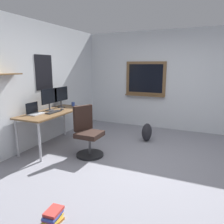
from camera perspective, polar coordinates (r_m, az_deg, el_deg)
The scene contains 13 objects.
ground_plane at distance 4.00m, azimuth 8.84°, elevation -13.26°, with size 5.20×5.20×0.00m, color gray.
wall_back at distance 4.87m, azimuth -19.82°, elevation 6.66°, with size 5.00×0.30×2.60m.
wall_right at distance 6.04m, azimuth 15.28°, elevation 7.83°, with size 0.22×5.00×2.60m.
desk at distance 4.74m, azimuth -15.05°, elevation -0.68°, with size 1.59×0.67×0.76m.
office_chair at distance 4.22m, azimuth -6.36°, elevation -5.83°, with size 0.54×0.56×0.95m.
laptop at distance 4.56m, azimuth -19.48°, elevation 0.14°, with size 0.31×0.21×0.23m.
monitor_primary at distance 4.78m, azimuth -15.98°, elevation 3.51°, with size 0.46×0.17×0.46m.
monitor_secondary at distance 5.09m, azimuth -13.11°, elevation 4.15°, with size 0.46×0.17×0.46m.
keyboard at distance 4.61m, azimuth -14.92°, elevation -0.00°, with size 0.37×0.13×0.02m, color black.
computer_mouse at distance 4.83m, azimuth -12.84°, elevation 0.71°, with size 0.10×0.06×0.03m, color #262628.
coffee_mug at distance 5.25m, azimuth -10.06°, elevation 2.03°, with size 0.08×0.08×0.09m, color #334CA5.
backpack at distance 5.09m, azimuth 9.03°, elevation -5.20°, with size 0.32×0.22×0.41m, color #232328.
book_stack_on_floor at distance 2.75m, azimuth -15.06°, elevation -24.70°, with size 0.25×0.19×0.14m.
Camera 1 is at (-3.50, -0.91, 1.70)m, focal length 35.19 mm.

